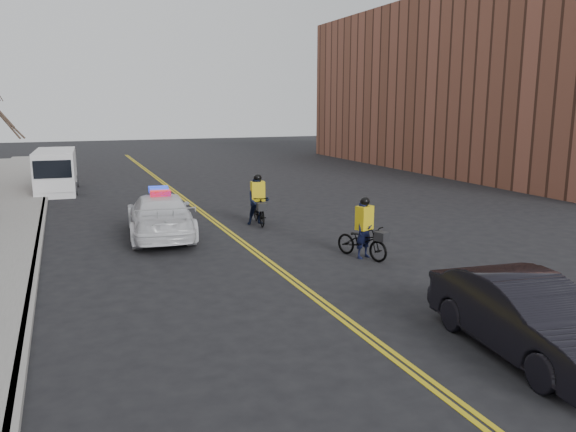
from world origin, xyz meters
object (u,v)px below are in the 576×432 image
Objects in this scene: dark_sedan at (527,317)px; cargo_van at (56,172)px; police_cruiser at (160,215)px; cyclist_near at (364,237)px; cyclist_far at (258,205)px.

cargo_van reaches higher than dark_sedan.
police_cruiser is 2.73× the size of cyclist_near.
cyclist_far reaches higher than police_cruiser.
cyclist_near is at bearing 141.57° from police_cruiser.
cargo_van is 18.41m from cyclist_near.
cyclist_near reaches higher than police_cruiser.
cyclist_near is (8.21, -16.47, -0.41)m from cargo_van.
dark_sedan is (4.45, -11.37, -0.04)m from police_cruiser.
police_cruiser is 3.69m from cyclist_far.
dark_sedan is 0.83× the size of cargo_van.
dark_sedan is 12.10m from cyclist_far.
dark_sedan is 6.65m from cyclist_near.
cyclist_near is (0.52, 6.63, -0.08)m from dark_sedan.
police_cruiser reaches higher than dark_sedan.
dark_sedan is at bearing -69.02° from cargo_van.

